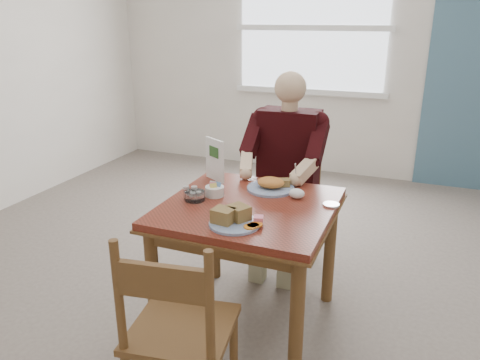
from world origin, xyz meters
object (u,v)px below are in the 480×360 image
at_px(near_plate, 234,218).
at_px(far_plate, 272,185).
at_px(table, 249,223).
at_px(chair_far, 288,200).
at_px(diner, 286,159).
at_px(chair_near, 178,333).

bearing_deg(near_plate, far_plate, 87.61).
height_order(table, chair_far, chair_far).
bearing_deg(chair_far, diner, -89.99).
height_order(chair_far, near_plate, chair_far).
relative_size(diner, near_plate, 4.46).
relative_size(chair_far, near_plate, 3.06).
bearing_deg(table, diner, 90.00).
bearing_deg(chair_near, chair_far, 89.72).
distance_m(table, far_plate, 0.30).
relative_size(table, near_plate, 2.96).
distance_m(table, diner, 0.73).
height_order(table, far_plate, far_plate).
bearing_deg(chair_near, near_plate, 86.61).
bearing_deg(far_plate, near_plate, -92.39).
xyz_separation_m(chair_far, diner, (0.00, -0.09, 0.33)).
distance_m(table, chair_far, 0.81).
xyz_separation_m(chair_far, far_plate, (0.05, -0.54, 0.30)).
relative_size(near_plate, far_plate, 0.84).
distance_m(diner, far_plate, 0.45).
bearing_deg(far_plate, chair_near, -92.89).
height_order(chair_far, diner, diner).
relative_size(table, diner, 0.66).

